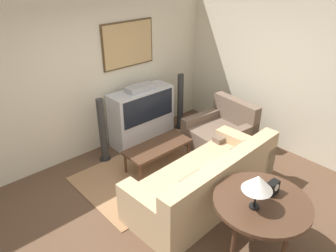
{
  "coord_description": "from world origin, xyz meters",
  "views": [
    {
      "loc": [
        -2.41,
        -2.61,
        3.18
      ],
      "look_at": [
        0.67,
        0.82,
        0.75
      ],
      "focal_mm": 35.0,
      "sensor_mm": 36.0,
      "label": 1
    }
  ],
  "objects_px": {
    "tv": "(142,115)",
    "armchair": "(221,133)",
    "couch": "(205,183)",
    "table_lamp": "(258,183)",
    "speaker_tower_left": "(103,132)",
    "coffee_table": "(158,148)",
    "speaker_tower_right": "(180,103)",
    "console_table": "(262,206)",
    "mantel_clock": "(273,188)"
  },
  "relations": [
    {
      "from": "couch",
      "to": "console_table",
      "type": "height_order",
      "value": "couch"
    },
    {
      "from": "console_table",
      "to": "speaker_tower_left",
      "type": "height_order",
      "value": "speaker_tower_left"
    },
    {
      "from": "console_table",
      "to": "mantel_clock",
      "type": "bearing_deg",
      "value": 1.2
    },
    {
      "from": "table_lamp",
      "to": "tv",
      "type": "bearing_deg",
      "value": 75.14
    },
    {
      "from": "armchair",
      "to": "table_lamp",
      "type": "xyz_separation_m",
      "value": [
        -1.71,
        -1.85,
        0.81
      ]
    },
    {
      "from": "coffee_table",
      "to": "tv",
      "type": "bearing_deg",
      "value": 68.23
    },
    {
      "from": "couch",
      "to": "coffee_table",
      "type": "relative_size",
      "value": 2.04
    },
    {
      "from": "speaker_tower_left",
      "to": "mantel_clock",
      "type": "bearing_deg",
      "value": -81.23
    },
    {
      "from": "coffee_table",
      "to": "speaker_tower_left",
      "type": "height_order",
      "value": "speaker_tower_left"
    },
    {
      "from": "couch",
      "to": "speaker_tower_right",
      "type": "relative_size",
      "value": 2.05
    },
    {
      "from": "armchair",
      "to": "mantel_clock",
      "type": "xyz_separation_m",
      "value": [
        -1.37,
        -1.85,
        0.57
      ]
    },
    {
      "from": "speaker_tower_left",
      "to": "console_table",
      "type": "bearing_deg",
      "value": -84.8
    },
    {
      "from": "mantel_clock",
      "to": "console_table",
      "type": "bearing_deg",
      "value": -178.8
    },
    {
      "from": "coffee_table",
      "to": "mantel_clock",
      "type": "height_order",
      "value": "mantel_clock"
    },
    {
      "from": "table_lamp",
      "to": "coffee_table",
      "type": "bearing_deg",
      "value": 78.06
    },
    {
      "from": "tv",
      "to": "speaker_tower_left",
      "type": "distance_m",
      "value": 0.91
    },
    {
      "from": "armchair",
      "to": "mantel_clock",
      "type": "bearing_deg",
      "value": -31.23
    },
    {
      "from": "table_lamp",
      "to": "speaker_tower_left",
      "type": "height_order",
      "value": "table_lamp"
    },
    {
      "from": "armchair",
      "to": "tv",
      "type": "bearing_deg",
      "value": -135.94
    },
    {
      "from": "coffee_table",
      "to": "speaker_tower_right",
      "type": "relative_size",
      "value": 1.0
    },
    {
      "from": "tv",
      "to": "armchair",
      "type": "bearing_deg",
      "value": -51.35
    },
    {
      "from": "coffee_table",
      "to": "speaker_tower_left",
      "type": "relative_size",
      "value": 1.0
    },
    {
      "from": "table_lamp",
      "to": "speaker_tower_right",
      "type": "height_order",
      "value": "table_lamp"
    },
    {
      "from": "table_lamp",
      "to": "mantel_clock",
      "type": "distance_m",
      "value": 0.42
    },
    {
      "from": "console_table",
      "to": "speaker_tower_right",
      "type": "relative_size",
      "value": 0.96
    },
    {
      "from": "console_table",
      "to": "speaker_tower_right",
      "type": "xyz_separation_m",
      "value": [
        1.54,
        2.9,
        -0.15
      ]
    },
    {
      "from": "speaker_tower_left",
      "to": "table_lamp",
      "type": "bearing_deg",
      "value": -87.89
    },
    {
      "from": "mantel_clock",
      "to": "couch",
      "type": "bearing_deg",
      "value": 87.82
    },
    {
      "from": "speaker_tower_left",
      "to": "coffee_table",
      "type": "bearing_deg",
      "value": -53.87
    },
    {
      "from": "console_table",
      "to": "couch",
      "type": "bearing_deg",
      "value": 77.72
    },
    {
      "from": "coffee_table",
      "to": "console_table",
      "type": "relative_size",
      "value": 1.05
    },
    {
      "from": "mantel_clock",
      "to": "speaker_tower_right",
      "type": "xyz_separation_m",
      "value": [
        1.36,
        2.9,
        -0.3
      ]
    },
    {
      "from": "armchair",
      "to": "console_table",
      "type": "xyz_separation_m",
      "value": [
        -1.56,
        -1.85,
        0.43
      ]
    },
    {
      "from": "console_table",
      "to": "tv",
      "type": "bearing_deg",
      "value": 78.0
    },
    {
      "from": "tv",
      "to": "couch",
      "type": "relative_size",
      "value": 0.52
    },
    {
      "from": "tv",
      "to": "speaker_tower_right",
      "type": "height_order",
      "value": "speaker_tower_right"
    },
    {
      "from": "speaker_tower_left",
      "to": "speaker_tower_right",
      "type": "height_order",
      "value": "same"
    },
    {
      "from": "tv",
      "to": "console_table",
      "type": "xyz_separation_m",
      "value": [
        -0.64,
        -3.0,
        0.17
      ]
    },
    {
      "from": "tv",
      "to": "coffee_table",
      "type": "bearing_deg",
      "value": -111.77
    },
    {
      "from": "couch",
      "to": "coffee_table",
      "type": "distance_m",
      "value": 1.12
    },
    {
      "from": "couch",
      "to": "table_lamp",
      "type": "distance_m",
      "value": 1.33
    },
    {
      "from": "coffee_table",
      "to": "console_table",
      "type": "xyz_separation_m",
      "value": [
        -0.29,
        -2.14,
        0.34
      ]
    },
    {
      "from": "speaker_tower_left",
      "to": "armchair",
      "type": "bearing_deg",
      "value": -30.06
    },
    {
      "from": "armchair",
      "to": "speaker_tower_left",
      "type": "xyz_separation_m",
      "value": [
        -1.82,
        1.05,
        0.27
      ]
    },
    {
      "from": "table_lamp",
      "to": "speaker_tower_right",
      "type": "distance_m",
      "value": 3.4
    },
    {
      "from": "armchair",
      "to": "speaker_tower_left",
      "type": "relative_size",
      "value": 0.95
    },
    {
      "from": "tv",
      "to": "speaker_tower_left",
      "type": "height_order",
      "value": "speaker_tower_left"
    },
    {
      "from": "coffee_table",
      "to": "speaker_tower_left",
      "type": "distance_m",
      "value": 0.97
    },
    {
      "from": "coffee_table",
      "to": "table_lamp",
      "type": "height_order",
      "value": "table_lamp"
    },
    {
      "from": "armchair",
      "to": "speaker_tower_left",
      "type": "distance_m",
      "value": 2.12
    }
  ]
}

